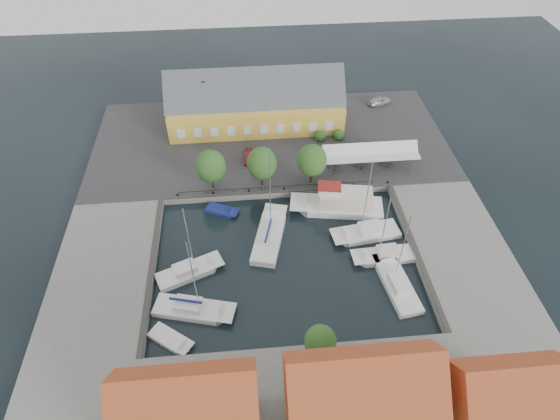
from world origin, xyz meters
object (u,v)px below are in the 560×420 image
object	(u,v)px
trawler	(340,204)
car_silver	(379,101)
tent_canopy	(370,153)
east_boat_b	(384,256)
east_boat_a	(367,233)
center_sailboat	(269,236)
east_boat_c	(397,286)
car_red	(249,156)
west_boat_c	(188,273)
launch_sw	(170,340)
launch_nw	(221,211)
warehouse	(252,104)
west_boat_d	(192,310)

from	to	relation	value
trawler	car_silver	bearing A→B (deg)	65.15
tent_canopy	east_boat_b	xyz separation A→B (m)	(-1.68, -16.76, -3.42)
trawler	east_boat_a	bearing A→B (deg)	-62.59
center_sailboat	east_boat_c	distance (m)	17.15
car_red	east_boat_c	bearing A→B (deg)	-51.93
east_boat_b	west_boat_c	bearing A→B (deg)	-179.19
tent_canopy	trawler	world-z (taller)	trawler
car_silver	east_boat_a	xyz separation A→B (m)	(-8.93, -30.12, -1.45)
tent_canopy	east_boat_a	distance (m)	13.46
car_red	center_sailboat	distance (m)	15.87
center_sailboat	car_silver	bearing A→B (deg)	53.67
car_silver	west_boat_c	xyz separation A→B (m)	(-31.96, -34.53, -1.45)
trawler	car_red	bearing A→B (deg)	137.37
center_sailboat	launch_sw	distance (m)	18.22
car_red	west_boat_c	world-z (taller)	west_boat_c
east_boat_c	launch_nw	xyz separation A→B (m)	(-20.71, 14.77, -0.17)
east_boat_a	warehouse	bearing A→B (deg)	117.26
west_boat_d	warehouse	bearing A→B (deg)	76.64
launch_sw	trawler	bearing A→B (deg)	40.18
west_boat_d	launch_nw	xyz separation A→B (m)	(3.29, 15.99, -0.18)
center_sailboat	east_boat_b	xyz separation A→B (m)	(14.04, -4.63, -0.10)
tent_canopy	launch_nw	world-z (taller)	tent_canopy
trawler	west_boat_c	xyz separation A→B (m)	(-20.38, -9.53, -0.76)
tent_canopy	east_boat_b	bearing A→B (deg)	-95.73
east_boat_a	east_boat_b	xyz separation A→B (m)	(1.24, -4.07, -0.00)
east_boat_c	west_boat_c	world-z (taller)	east_boat_c
launch_nw	east_boat_b	bearing A→B (deg)	-26.73
center_sailboat	west_boat_c	xyz separation A→B (m)	(-10.23, -4.98, -0.10)
warehouse	west_boat_d	distance (m)	37.64
car_silver	trawler	world-z (taller)	trawler
east_boat_b	west_boat_c	world-z (taller)	west_boat_c
east_boat_c	west_boat_c	size ratio (longest dim) A/B	1.04
car_red	launch_nw	bearing A→B (deg)	-108.26
west_boat_c	east_boat_a	bearing A→B (deg)	10.84
car_silver	east_boat_a	world-z (taller)	east_boat_a
warehouse	launch_sw	size ratio (longest dim) A/B	5.41
west_boat_c	car_red	bearing A→B (deg)	68.20
car_red	west_boat_c	xyz separation A→B (m)	(-8.27, -20.67, -1.35)
launch_sw	warehouse	bearing A→B (deg)	74.78
trawler	east_boat_a	world-z (taller)	east_boat_a
trawler	east_boat_b	bearing A→B (deg)	-67.05
center_sailboat	launch_nw	xyz separation A→B (m)	(-6.24, 5.58, -0.27)
east_boat_a	launch_sw	bearing A→B (deg)	-151.41
center_sailboat	trawler	world-z (taller)	center_sailboat
car_red	east_boat_a	distance (m)	22.01
car_silver	east_boat_c	bearing A→B (deg)	149.04
car_silver	launch_sw	distance (m)	54.90
warehouse	launch_nw	bearing A→B (deg)	-104.71
car_silver	center_sailboat	distance (m)	36.71
car_red	east_boat_b	world-z (taller)	east_boat_b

